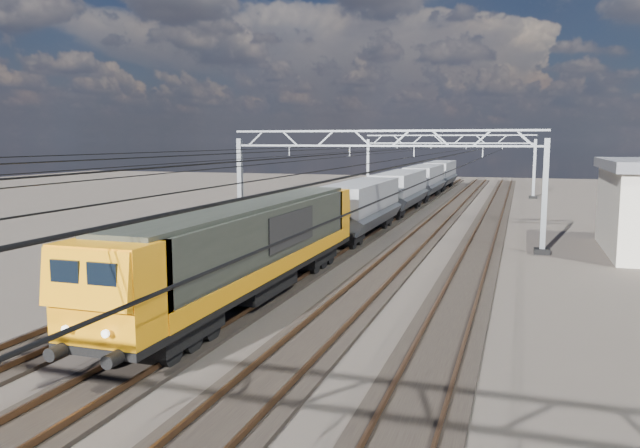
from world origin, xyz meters
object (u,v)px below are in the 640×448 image
(locomotive, at_px, (252,244))
(hopper_wagon_fourth, at_px, (440,173))
(catenary_gantry_far, at_px, (448,163))
(hopper_wagon_lead, at_px, (361,204))
(hopper_wagon_mid, at_px, (400,189))
(hopper_wagon_third, at_px, (424,179))
(catenary_gantry_mid, at_px, (381,183))

(locomotive, distance_m, hopper_wagon_fourth, 60.30)
(catenary_gantry_far, xyz_separation_m, hopper_wagon_lead, (-2.00, -33.13, -1.67))
(locomotive, height_order, hopper_wagon_mid, locomotive)
(hopper_wagon_mid, xyz_separation_m, hopper_wagon_fourth, (0.00, 28.40, 0.00))
(hopper_wagon_fourth, bearing_deg, locomotive, -90.00)
(hopper_wagon_lead, height_order, hopper_wagon_fourth, same)
(hopper_wagon_mid, relative_size, hopper_wagon_third, 1.00)
(hopper_wagon_fourth, bearing_deg, catenary_gantry_far, -78.08)
(catenary_gantry_mid, height_order, catenary_gantry_far, same)
(catenary_gantry_mid, xyz_separation_m, hopper_wagon_third, (-2.00, 31.27, -1.67))
(locomotive, xyz_separation_m, hopper_wagon_fourth, (-0.00, 60.30, -0.09))
(locomotive, relative_size, hopper_wagon_lead, 1.62)
(locomotive, bearing_deg, hopper_wagon_fourth, 90.00)
(hopper_wagon_third, height_order, hopper_wagon_fourth, same)
(catenary_gantry_far, height_order, hopper_wagon_fourth, catenary_gantry_far)
(catenary_gantry_mid, height_order, hopper_wagon_mid, catenary_gantry_mid)
(hopper_wagon_lead, bearing_deg, catenary_gantry_mid, -55.15)
(catenary_gantry_mid, bearing_deg, hopper_wagon_fourth, 92.52)
(hopper_wagon_lead, bearing_deg, catenary_gantry_far, 86.54)
(hopper_wagon_lead, height_order, hopper_wagon_third, same)
(locomotive, bearing_deg, catenary_gantry_mid, 82.32)
(hopper_wagon_lead, relative_size, hopper_wagon_third, 1.00)
(locomotive, relative_size, hopper_wagon_third, 1.62)
(hopper_wagon_fourth, bearing_deg, hopper_wagon_lead, -90.00)
(catenary_gantry_mid, xyz_separation_m, hopper_wagon_lead, (-2.00, 2.87, -1.67))
(catenary_gantry_far, height_order, hopper_wagon_third, catenary_gantry_far)
(catenary_gantry_far, distance_m, locomotive, 50.89)
(catenary_gantry_mid, height_order, hopper_wagon_fourth, catenary_gantry_mid)
(hopper_wagon_mid, bearing_deg, locomotive, -90.00)
(catenary_gantry_far, distance_m, hopper_wagon_third, 5.40)
(hopper_wagon_lead, xyz_separation_m, hopper_wagon_third, (0.00, 28.40, 0.00))
(hopper_wagon_third, distance_m, hopper_wagon_fourth, 14.20)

